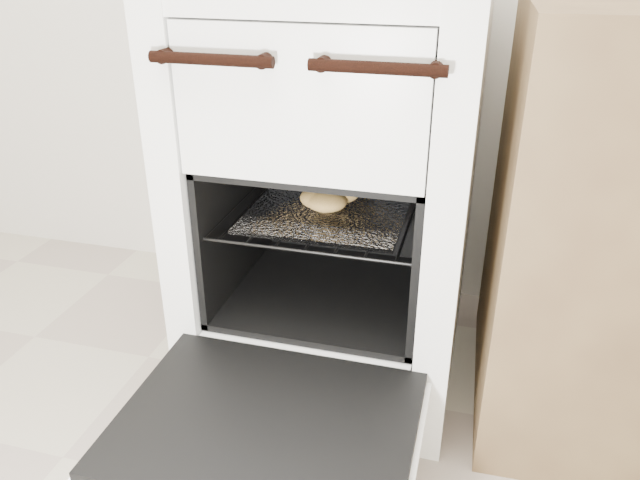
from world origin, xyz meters
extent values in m
cube|color=white|center=(0.11, 1.19, 0.44)|extent=(0.58, 0.62, 0.89)
cylinder|color=black|center=(-0.02, 0.86, 0.77)|extent=(0.21, 0.02, 0.02)
cylinder|color=black|center=(0.25, 0.86, 0.77)|extent=(0.21, 0.02, 0.02)
cube|color=black|center=(0.11, 0.69, 0.20)|extent=(0.50, 0.39, 0.02)
cube|color=white|center=(0.11, 0.69, 0.18)|extent=(0.52, 0.41, 0.02)
cylinder|color=black|center=(-0.09, 1.11, 0.42)|extent=(0.01, 0.41, 0.01)
cylinder|color=black|center=(0.32, 1.11, 0.42)|extent=(0.01, 0.41, 0.01)
cylinder|color=black|center=(0.11, 0.92, 0.42)|extent=(0.42, 0.01, 0.01)
cylinder|color=black|center=(0.11, 1.31, 0.42)|extent=(0.42, 0.01, 0.01)
cylinder|color=black|center=(-0.06, 1.11, 0.42)|extent=(0.01, 0.39, 0.01)
cylinder|color=black|center=(0.00, 1.11, 0.42)|extent=(0.01, 0.39, 0.01)
cylinder|color=black|center=(0.06, 1.11, 0.42)|extent=(0.01, 0.39, 0.01)
cylinder|color=black|center=(0.11, 1.11, 0.42)|extent=(0.01, 0.39, 0.01)
cylinder|color=black|center=(0.17, 1.11, 0.42)|extent=(0.01, 0.39, 0.01)
cylinder|color=black|center=(0.23, 1.11, 0.42)|extent=(0.01, 0.39, 0.01)
cylinder|color=black|center=(0.29, 1.11, 0.42)|extent=(0.01, 0.39, 0.01)
cube|color=white|center=(0.11, 1.09, 0.42)|extent=(0.33, 0.29, 0.01)
ellipsoid|color=#E0A959|center=(0.12, 1.15, 0.45)|extent=(0.12, 0.12, 0.05)
ellipsoid|color=#E0A959|center=(0.11, 1.10, 0.45)|extent=(0.09, 0.09, 0.04)
ellipsoid|color=#E0A959|center=(0.09, 1.12, 0.45)|extent=(0.12, 0.12, 0.04)
camera|label=1|loc=(0.42, -0.08, 0.95)|focal=35.00mm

